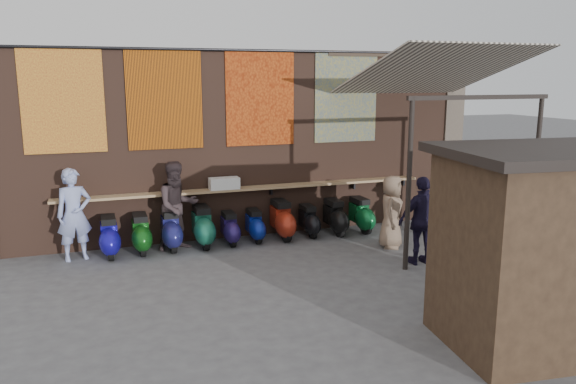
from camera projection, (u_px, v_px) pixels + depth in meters
The scene contains 34 objects.
ground at pixel (286, 272), 10.09m from camera, with size 70.00×70.00×0.00m, color #474749.
brick_wall at pixel (245, 145), 12.19m from camera, with size 10.00×0.40×4.00m, color brown.
pier_right at pixel (448, 136), 13.88m from camera, with size 0.50×0.50×4.00m, color #4C4238.
eating_counter at pixel (250, 188), 12.02m from camera, with size 8.00×0.32×0.05m, color #9E7A51.
shelf_box at pixel (224, 183), 11.78m from camera, with size 0.63×0.27×0.24m, color white.
tapestry_redgold at pixel (63, 101), 10.61m from camera, with size 1.50×0.02×2.00m, color maroon.
tapestry_sun at pixel (165, 99), 11.23m from camera, with size 1.50×0.02×2.00m, color orange.
tapestry_orange at pixel (260, 98), 11.88m from camera, with size 1.50×0.02×2.00m, color #B64A16.
tapestry_multi at pixel (346, 97), 12.53m from camera, with size 1.50×0.02×2.00m, color navy.
hang_rail at pixel (246, 50), 11.58m from camera, with size 0.06×0.06×9.50m, color black.
scooter_stool_0 at pixel (109, 237), 10.88m from camera, with size 0.37×0.82×0.78m, color #130D92, non-canonical shape.
scooter_stool_1 at pixel (141, 234), 11.12m from camera, with size 0.37×0.81×0.77m, color #0E4A12, non-canonical shape.
scooter_stool_2 at pixel (171, 230), 11.32m from camera, with size 0.38×0.85×0.80m, color navy, non-canonical shape.
scooter_stool_3 at pixel (203, 227), 11.52m from camera, with size 0.40×0.88×0.84m, color #1A684D, non-canonical shape.
scooter_stool_4 at pixel (230, 229), 11.70m from camera, with size 0.32×0.71×0.67m, color #231655, non-canonical shape.
scooter_stool_5 at pixel (255, 226), 11.92m from camera, with size 0.32×0.71×0.67m, color navy, non-canonical shape.
scooter_stool_6 at pixel (282, 220), 12.08m from camera, with size 0.39×0.87×0.83m, color maroon, non-canonical shape.
scooter_stool_7 at pixel (309, 221), 12.32m from camera, with size 0.32×0.71×0.68m, color black, non-canonical shape.
scooter_stool_8 at pixel (335, 217), 12.45m from camera, with size 0.36×0.81×0.77m, color black, non-canonical shape.
scooter_stool_9 at pixel (361, 215), 12.65m from camera, with size 0.36×0.81×0.77m, color #0C5527, non-canonical shape.
diner_left at pixel (74, 215), 10.61m from camera, with size 0.65×0.42×1.77m, color #929FD5.
diner_right at pixel (177, 206), 11.24m from camera, with size 0.88×0.68×1.81m, color #34282A.
shopper_navy at pixel (422, 221), 10.38m from camera, with size 0.97×0.40×1.66m, color black.
shopper_grey at pixel (512, 215), 10.83m from camera, with size 1.07×0.62×1.66m, color #5E5E63.
shopper_tan at pixel (391, 212), 11.42m from camera, with size 0.73×0.47×1.49m, color #816752.
market_stall at pixel (540, 253), 7.14m from camera, with size 2.28×1.71×2.47m, color black.
stall_roof at pixel (550, 152), 6.88m from camera, with size 2.55×1.96×0.12m, color black.
stall_sign at pixel (503, 197), 7.87m from camera, with size 1.20×0.04×0.50m, color gold.
stall_shelf at pixel (498, 257), 8.05m from camera, with size 1.89×0.10×0.06m, color #473321.
awning_canvas at pixel (434, 71), 11.35m from camera, with size 3.20×3.40×0.03m, color beige.
awning_ledger at pixel (395, 54), 12.74m from camera, with size 3.30×0.08×0.12m, color #33261C.
awning_header at pixel (480, 97), 10.06m from camera, with size 3.00×0.08×0.08m, color black.
awning_post_left at pixel (409, 186), 9.91m from camera, with size 0.09×0.09×3.10m, color black.
awning_post_right at pixel (535, 177), 10.83m from camera, with size 0.09×0.09×3.10m, color black.
Camera 1 is at (-3.16, -9.07, 3.42)m, focal length 35.00 mm.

